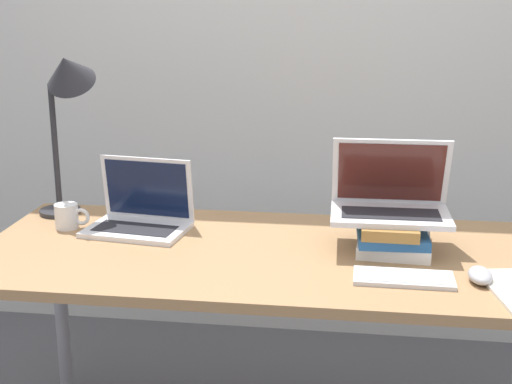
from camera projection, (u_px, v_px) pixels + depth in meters
The scene contains 9 objects.
wall_back at pixel (302, 25), 2.90m from camera, with size 8.00×0.05×2.70m.
desk at pixel (273, 273), 2.14m from camera, with size 1.77×0.76×0.74m.
laptop_left at pixel (140, 216), 2.30m from camera, with size 0.34×0.26×0.23m.
book_stack at pixel (392, 233), 2.13m from camera, with size 0.23×0.29×0.10m.
laptop_on_books at pixel (390, 200), 2.12m from camera, with size 0.35×0.23×0.23m.
wireless_keyboard at pixel (404, 278), 1.90m from camera, with size 0.27×0.12×0.01m.
mouse at pixel (480, 275), 1.89m from camera, with size 0.06×0.11×0.04m.
mug at pixel (68, 216), 2.31m from camera, with size 0.12×0.08×0.08m.
desk_lamp at pixel (66, 89), 2.32m from camera, with size 0.23×0.20×0.59m.
Camera 1 is at (0.22, -1.60, 1.48)m, focal length 50.00 mm.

